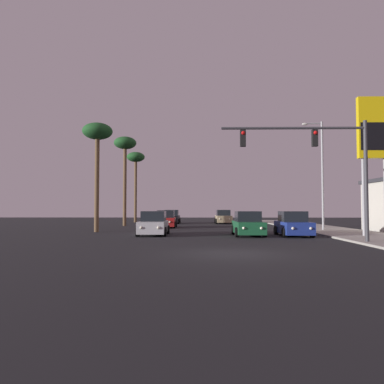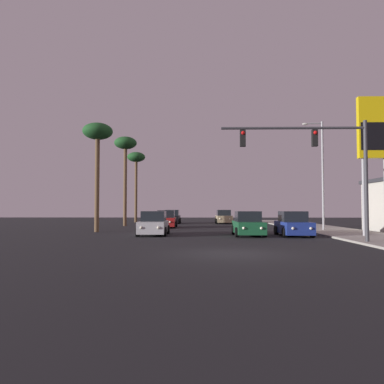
{
  "view_description": "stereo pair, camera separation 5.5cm",
  "coord_description": "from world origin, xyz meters",
  "px_view_note": "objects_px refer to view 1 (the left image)",
  "views": [
    {
      "loc": [
        -1.44,
        -15.69,
        1.89
      ],
      "look_at": [
        -1.85,
        8.46,
        2.94
      ],
      "focal_mm": 35.0,
      "sensor_mm": 36.0,
      "label": 1
    },
    {
      "loc": [
        -1.39,
        -15.69,
        1.89
      ],
      "look_at": [
        -1.85,
        8.46,
        2.94
      ],
      "focal_mm": 35.0,
      "sensor_mm": 36.0,
      "label": 2
    }
  ],
  "objects_px": {
    "car_red": "(166,220)",
    "gas_station_sign": "(373,135)",
    "car_black": "(172,217)",
    "street_lamp": "(321,169)",
    "car_green": "(248,225)",
    "car_silver": "(154,224)",
    "palm_tree_far": "(136,161)",
    "palm_tree_near": "(97,137)",
    "palm_tree_mid": "(125,148)",
    "traffic_light_mast": "(323,155)",
    "car_tan": "(223,217)",
    "car_blue": "(293,225)"
  },
  "relations": [
    {
      "from": "car_red",
      "to": "gas_station_sign",
      "type": "height_order",
      "value": "gas_station_sign"
    },
    {
      "from": "car_black",
      "to": "street_lamp",
      "type": "xyz_separation_m",
      "value": [
        13.48,
        -15.12,
        4.36
      ]
    },
    {
      "from": "car_black",
      "to": "car_green",
      "type": "xyz_separation_m",
      "value": [
        6.7,
        -20.41,
        0.0
      ]
    },
    {
      "from": "car_silver",
      "to": "palm_tree_far",
      "type": "relative_size",
      "value": 0.46
    },
    {
      "from": "car_red",
      "to": "car_green",
      "type": "xyz_separation_m",
      "value": [
        6.59,
        -10.53,
        0.0
      ]
    },
    {
      "from": "palm_tree_near",
      "to": "palm_tree_mid",
      "type": "relative_size",
      "value": 0.92
    },
    {
      "from": "car_red",
      "to": "traffic_light_mast",
      "type": "height_order",
      "value": "traffic_light_mast"
    },
    {
      "from": "car_red",
      "to": "traffic_light_mast",
      "type": "xyz_separation_m",
      "value": [
        9.9,
        -16.24,
        3.99
      ]
    },
    {
      "from": "traffic_light_mast",
      "to": "gas_station_sign",
      "type": "bearing_deg",
      "value": 41.72
    },
    {
      "from": "car_black",
      "to": "palm_tree_far",
      "type": "relative_size",
      "value": 0.46
    },
    {
      "from": "car_black",
      "to": "car_red",
      "type": "relative_size",
      "value": 1.0
    },
    {
      "from": "car_black",
      "to": "car_tan",
      "type": "bearing_deg",
      "value": 179.84
    },
    {
      "from": "gas_station_sign",
      "to": "car_black",
      "type": "bearing_deg",
      "value": 123.66
    },
    {
      "from": "car_silver",
      "to": "car_red",
      "type": "height_order",
      "value": "same"
    },
    {
      "from": "palm_tree_near",
      "to": "palm_tree_mid",
      "type": "bearing_deg",
      "value": 88.48
    },
    {
      "from": "car_tan",
      "to": "palm_tree_far",
      "type": "height_order",
      "value": "palm_tree_far"
    },
    {
      "from": "car_green",
      "to": "palm_tree_mid",
      "type": "xyz_separation_m",
      "value": [
        -11.27,
        13.86,
        7.54
      ]
    },
    {
      "from": "palm_tree_near",
      "to": "car_silver",
      "type": "bearing_deg",
      "value": -34.43
    },
    {
      "from": "car_blue",
      "to": "car_black",
      "type": "distance_m",
      "value": 22.81
    },
    {
      "from": "palm_tree_near",
      "to": "palm_tree_far",
      "type": "bearing_deg",
      "value": 90.78
    },
    {
      "from": "car_red",
      "to": "gas_station_sign",
      "type": "relative_size",
      "value": 0.48
    },
    {
      "from": "street_lamp",
      "to": "palm_tree_mid",
      "type": "bearing_deg",
      "value": 154.61
    },
    {
      "from": "car_black",
      "to": "traffic_light_mast",
      "type": "distance_m",
      "value": 28.26
    },
    {
      "from": "car_tan",
      "to": "palm_tree_near",
      "type": "xyz_separation_m",
      "value": [
        -11.19,
        -16.48,
        6.83
      ]
    },
    {
      "from": "palm_tree_near",
      "to": "car_black",
      "type": "bearing_deg",
      "value": 73.74
    },
    {
      "from": "car_green",
      "to": "street_lamp",
      "type": "bearing_deg",
      "value": -142.75
    },
    {
      "from": "street_lamp",
      "to": "palm_tree_near",
      "type": "height_order",
      "value": "street_lamp"
    },
    {
      "from": "car_tan",
      "to": "car_silver",
      "type": "xyz_separation_m",
      "value": [
        -6.22,
        -19.88,
        0.0
      ]
    },
    {
      "from": "car_silver",
      "to": "street_lamp",
      "type": "distance_m",
      "value": 14.85
    },
    {
      "from": "car_tan",
      "to": "palm_tree_mid",
      "type": "height_order",
      "value": "palm_tree_mid"
    },
    {
      "from": "car_tan",
      "to": "gas_station_sign",
      "type": "relative_size",
      "value": 0.48
    },
    {
      "from": "gas_station_sign",
      "to": "palm_tree_near",
      "type": "distance_m",
      "value": 20.24
    },
    {
      "from": "palm_tree_mid",
      "to": "gas_station_sign",
      "type": "bearing_deg",
      "value": -38.79
    },
    {
      "from": "gas_station_sign",
      "to": "car_silver",
      "type": "bearing_deg",
      "value": 172.02
    },
    {
      "from": "palm_tree_near",
      "to": "car_red",
      "type": "bearing_deg",
      "value": 53.45
    },
    {
      "from": "palm_tree_mid",
      "to": "palm_tree_far",
      "type": "bearing_deg",
      "value": 93.07
    },
    {
      "from": "car_blue",
      "to": "palm_tree_near",
      "type": "height_order",
      "value": "palm_tree_near"
    },
    {
      "from": "street_lamp",
      "to": "gas_station_sign",
      "type": "distance_m",
      "value": 7.13
    },
    {
      "from": "car_blue",
      "to": "palm_tree_far",
      "type": "relative_size",
      "value": 0.46
    },
    {
      "from": "car_tan",
      "to": "car_blue",
      "type": "bearing_deg",
      "value": 97.79
    },
    {
      "from": "gas_station_sign",
      "to": "palm_tree_far",
      "type": "xyz_separation_m",
      "value": [
        -19.75,
        25.44,
        1.56
      ]
    },
    {
      "from": "gas_station_sign",
      "to": "palm_tree_far",
      "type": "relative_size",
      "value": 0.96
    },
    {
      "from": "street_lamp",
      "to": "palm_tree_near",
      "type": "xyz_separation_m",
      "value": [
        -18.31,
        -1.44,
        2.47
      ]
    },
    {
      "from": "car_green",
      "to": "palm_tree_mid",
      "type": "bearing_deg",
      "value": -51.64
    },
    {
      "from": "car_blue",
      "to": "palm_tree_mid",
      "type": "relative_size",
      "value": 0.45
    },
    {
      "from": "car_tan",
      "to": "gas_station_sign",
      "type": "distance_m",
      "value": 24.15
    },
    {
      "from": "palm_tree_near",
      "to": "street_lamp",
      "type": "bearing_deg",
      "value": 4.49
    },
    {
      "from": "car_red",
      "to": "palm_tree_mid",
      "type": "xyz_separation_m",
      "value": [
        -4.68,
        3.33,
        7.54
      ]
    },
    {
      "from": "car_tan",
      "to": "palm_tree_mid",
      "type": "relative_size",
      "value": 0.45
    },
    {
      "from": "car_silver",
      "to": "car_black",
      "type": "distance_m",
      "value": 19.96
    }
  ]
}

